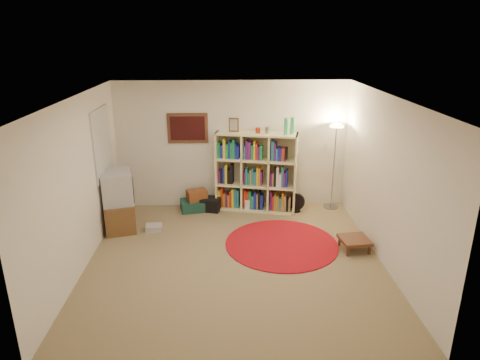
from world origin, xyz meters
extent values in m
cube|color=#887450|center=(0.00, 0.00, -0.01)|extent=(4.50, 4.50, 0.02)
cube|color=white|center=(0.00, 0.00, 2.51)|extent=(4.50, 4.50, 0.02)
cube|color=white|center=(0.00, 2.26, 1.25)|extent=(4.50, 0.02, 2.50)
cube|color=white|center=(0.00, -2.26, 1.25)|extent=(4.50, 0.02, 2.50)
cube|color=white|center=(-2.26, 0.00, 1.25)|extent=(0.02, 4.50, 2.50)
cube|color=white|center=(2.26, 0.00, 1.25)|extent=(0.02, 4.50, 2.50)
cube|color=#4F2B1B|center=(-0.85, 2.23, 1.60)|extent=(0.78, 0.04, 0.58)
cube|color=#460E0E|center=(-0.85, 2.21, 1.60)|extent=(0.66, 0.01, 0.46)
cube|color=white|center=(-2.23, 1.30, 1.55)|extent=(0.03, 1.00, 1.20)
cube|color=beige|center=(1.85, 2.24, 1.20)|extent=(0.08, 0.01, 0.12)
cube|color=#FFF4AA|center=(0.46, 2.00, 0.02)|extent=(1.61, 0.76, 0.03)
cube|color=#FFF4AA|center=(0.46, 2.00, 1.53)|extent=(1.61, 0.76, 0.03)
cube|color=#FFF4AA|center=(-0.28, 2.16, 0.78)|extent=(0.13, 0.44, 1.55)
cube|color=#FFF4AA|center=(1.20, 1.84, 0.78)|extent=(0.13, 0.44, 1.55)
cube|color=#FFF4AA|center=(0.51, 2.20, 0.78)|extent=(1.52, 0.35, 1.55)
cube|color=#FFF4AA|center=(0.21, 2.05, 0.78)|extent=(0.12, 0.42, 1.48)
cube|color=#FFF4AA|center=(0.71, 1.94, 0.78)|extent=(0.12, 0.42, 1.48)
cube|color=#FFF4AA|center=(0.46, 2.00, 0.52)|extent=(1.54, 0.73, 0.03)
cube|color=#FFF4AA|center=(0.46, 2.00, 1.03)|extent=(1.54, 0.73, 0.03)
cube|color=yellow|center=(-0.25, 2.11, 0.21)|extent=(0.08, 0.18, 0.34)
cube|color=red|center=(-0.20, 2.10, 0.24)|extent=(0.08, 0.18, 0.40)
cube|color=orange|center=(-0.15, 2.09, 0.17)|extent=(0.08, 0.18, 0.27)
cube|color=#5F1C71|center=(-0.11, 2.08, 0.17)|extent=(0.08, 0.18, 0.27)
cube|color=orange|center=(-0.06, 2.07, 0.16)|extent=(0.07, 0.18, 0.25)
cube|color=red|center=(-0.02, 2.06, 0.20)|extent=(0.07, 0.18, 0.33)
cube|color=yellow|center=(0.02, 2.05, 0.23)|extent=(0.08, 0.18, 0.39)
cube|color=teal|center=(0.07, 2.04, 0.24)|extent=(0.08, 0.18, 0.40)
cube|color=teal|center=(0.11, 2.03, 0.22)|extent=(0.08, 0.18, 0.36)
cube|color=#5F1C71|center=(-0.25, 2.11, 0.66)|extent=(0.09, 0.18, 0.25)
cube|color=black|center=(-0.20, 2.10, 0.68)|extent=(0.08, 0.18, 0.27)
cube|color=#1C27AA|center=(-0.15, 2.09, 0.70)|extent=(0.08, 0.18, 0.32)
cube|color=yellow|center=(-0.11, 2.08, 0.72)|extent=(0.08, 0.18, 0.37)
cube|color=black|center=(-0.06, 2.07, 0.68)|extent=(0.09, 0.18, 0.29)
cube|color=black|center=(-0.01, 2.06, 0.73)|extent=(0.09, 0.18, 0.38)
cube|color=#1C8D46|center=(-0.25, 2.11, 1.19)|extent=(0.09, 0.18, 0.31)
cube|color=#1C27AA|center=(-0.19, 2.10, 1.17)|extent=(0.09, 0.18, 0.25)
cube|color=yellow|center=(-0.14, 2.09, 1.23)|extent=(0.08, 0.18, 0.38)
cube|color=#1C8D46|center=(-0.09, 2.07, 1.19)|extent=(0.09, 0.18, 0.29)
cube|color=#1C27AA|center=(-0.04, 2.06, 1.22)|extent=(0.07, 0.18, 0.35)
cube|color=#1C8D46|center=(-0.01, 2.06, 1.20)|extent=(0.07, 0.18, 0.32)
cube|color=#1C8D46|center=(0.04, 2.05, 1.23)|extent=(0.09, 0.18, 0.38)
cube|color=#1C27AA|center=(0.08, 2.04, 1.19)|extent=(0.07, 0.18, 0.31)
cube|color=#1C27AA|center=(0.12, 2.03, 1.17)|extent=(0.08, 0.18, 0.26)
cube|color=red|center=(0.25, 2.00, 0.23)|extent=(0.08, 0.18, 0.38)
cube|color=red|center=(0.30, 1.99, 0.21)|extent=(0.08, 0.18, 0.35)
cube|color=#1C8D46|center=(0.35, 1.98, 0.22)|extent=(0.09, 0.18, 0.35)
cube|color=teal|center=(0.40, 1.97, 0.17)|extent=(0.08, 0.18, 0.27)
cube|color=#1C27AA|center=(0.45, 1.96, 0.22)|extent=(0.09, 0.18, 0.36)
cube|color=#9C8855|center=(0.50, 1.95, 0.20)|extent=(0.06, 0.18, 0.32)
cube|color=black|center=(0.53, 1.94, 0.22)|extent=(0.08, 0.18, 0.36)
cube|color=#1C27AA|center=(0.58, 1.93, 0.19)|extent=(0.08, 0.18, 0.30)
cube|color=#5F1C71|center=(0.25, 2.00, 0.67)|extent=(0.07, 0.18, 0.27)
cube|color=teal|center=(0.29, 1.99, 0.70)|extent=(0.07, 0.18, 0.32)
cube|color=#1C8D46|center=(0.33, 1.98, 0.66)|extent=(0.08, 0.18, 0.25)
cube|color=#9C8855|center=(0.37, 1.97, 0.69)|extent=(0.07, 0.18, 0.29)
cube|color=teal|center=(0.40, 1.97, 0.70)|extent=(0.07, 0.18, 0.32)
cube|color=teal|center=(0.44, 1.96, 0.67)|extent=(0.09, 0.18, 0.26)
cube|color=yellow|center=(0.49, 1.95, 0.71)|extent=(0.07, 0.18, 0.35)
cube|color=orange|center=(0.53, 1.94, 0.71)|extent=(0.07, 0.18, 0.34)
cube|color=#5F1C71|center=(0.56, 1.93, 0.68)|extent=(0.07, 0.18, 0.28)
cube|color=teal|center=(0.25, 2.00, 1.17)|extent=(0.07, 0.18, 0.27)
cube|color=#5F1C71|center=(0.29, 1.99, 1.22)|extent=(0.08, 0.18, 0.37)
cube|color=#5F1C71|center=(0.34, 1.98, 1.21)|extent=(0.09, 0.18, 0.35)
cube|color=#1C8D46|center=(0.39, 1.97, 1.18)|extent=(0.08, 0.18, 0.29)
cube|color=yellow|center=(0.43, 1.96, 1.23)|extent=(0.07, 0.18, 0.37)
cube|color=red|center=(0.47, 1.95, 1.21)|extent=(0.07, 0.18, 0.33)
cube|color=#5F1C71|center=(0.51, 1.94, 1.17)|extent=(0.08, 0.18, 0.27)
cube|color=#1C8D46|center=(0.55, 1.93, 1.18)|extent=(0.09, 0.18, 0.29)
cube|color=#5F1C71|center=(0.76, 1.89, 0.23)|extent=(0.08, 0.18, 0.38)
cube|color=red|center=(0.80, 1.88, 0.19)|extent=(0.07, 0.18, 0.29)
cube|color=#9C8855|center=(0.84, 1.87, 0.21)|extent=(0.07, 0.18, 0.33)
cube|color=orange|center=(0.88, 1.86, 0.19)|extent=(0.09, 0.18, 0.30)
cube|color=teal|center=(0.93, 1.85, 0.17)|extent=(0.09, 0.18, 0.26)
cube|color=orange|center=(0.98, 1.84, 0.22)|extent=(0.08, 0.18, 0.37)
cube|color=#9C8855|center=(1.03, 1.83, 0.19)|extent=(0.08, 0.18, 0.31)
cube|color=black|center=(1.07, 1.82, 0.16)|extent=(0.08, 0.18, 0.24)
cube|color=#9C8855|center=(1.11, 1.81, 0.18)|extent=(0.07, 0.18, 0.29)
cube|color=#5F1C71|center=(0.75, 1.89, 0.67)|extent=(0.07, 0.18, 0.25)
cube|color=#9C8855|center=(0.79, 1.88, 0.67)|extent=(0.07, 0.18, 0.26)
cube|color=black|center=(0.83, 1.87, 0.72)|extent=(0.08, 0.18, 0.35)
cube|color=white|center=(0.87, 1.86, 0.73)|extent=(0.08, 0.18, 0.38)
cube|color=white|center=(0.92, 1.85, 0.67)|extent=(0.08, 0.18, 0.25)
cube|color=teal|center=(0.96, 1.85, 0.74)|extent=(0.07, 0.18, 0.40)
cube|color=#5F1C71|center=(1.00, 1.84, 0.68)|extent=(0.08, 0.18, 0.29)
cube|color=#1C27AA|center=(1.04, 1.83, 0.70)|extent=(0.07, 0.18, 0.33)
cube|color=teal|center=(0.76, 1.89, 1.23)|extent=(0.09, 0.18, 0.38)
cube|color=#5F1C71|center=(0.81, 1.88, 1.22)|extent=(0.07, 0.18, 0.35)
cube|color=teal|center=(0.84, 1.87, 1.16)|extent=(0.07, 0.18, 0.25)
cube|color=#1C27AA|center=(0.88, 1.86, 1.17)|extent=(0.07, 0.18, 0.27)
cube|color=#1C27AA|center=(0.91, 1.86, 1.17)|extent=(0.07, 0.18, 0.26)
cube|color=red|center=(0.96, 1.85, 1.17)|extent=(0.09, 0.18, 0.26)
cube|color=black|center=(1.01, 1.83, 1.17)|extent=(0.08, 0.18, 0.26)
cube|color=#4F2B1B|center=(0.03, 2.12, 1.68)|extent=(0.19, 0.06, 0.27)
cube|color=#AA9F8D|center=(0.03, 2.10, 1.68)|extent=(0.14, 0.04, 0.21)
cylinder|color=#B82B11|center=(0.48, 1.99, 1.60)|extent=(0.11, 0.11, 0.10)
cylinder|color=#98979B|center=(0.66, 1.96, 1.61)|extent=(0.09, 0.09, 0.12)
cylinder|color=#4ECD7D|center=(0.99, 1.84, 1.71)|extent=(0.11, 0.11, 0.31)
cylinder|color=#4ECD7D|center=(1.12, 1.89, 1.71)|extent=(0.11, 0.11, 0.31)
cylinder|color=#98979B|center=(1.98, 2.01, 0.01)|extent=(0.30, 0.30, 0.03)
cylinder|color=#98979B|center=(1.98, 2.01, 0.83)|extent=(0.03, 0.03, 1.60)
cone|color=#98979B|center=(1.98, 2.01, 1.66)|extent=(0.36, 0.36, 0.13)
cylinder|color=#FFD88C|center=(1.98, 2.01, 1.66)|extent=(0.29, 0.29, 0.02)
cylinder|color=black|center=(1.25, 1.85, 0.01)|extent=(0.22, 0.22, 0.03)
cylinder|color=black|center=(1.25, 1.85, 0.10)|extent=(0.04, 0.04, 0.14)
cylinder|color=black|center=(1.24, 1.83, 0.22)|extent=(0.34, 0.16, 0.33)
cube|color=brown|center=(-2.03, 1.19, 0.25)|extent=(0.69, 0.85, 0.51)
cube|color=#B8B7BC|center=(-2.03, 1.19, 0.79)|extent=(0.66, 0.73, 0.56)
cube|color=black|center=(-1.78, 1.27, 0.79)|extent=(0.16, 0.51, 0.47)
cube|color=black|center=(-1.78, 1.27, 0.79)|extent=(0.14, 0.45, 0.41)
cube|color=#B8B7BC|center=(-1.42, 1.10, 0.05)|extent=(0.30, 0.25, 0.09)
cube|color=#153C32|center=(-0.71, 2.00, 0.10)|extent=(0.69, 0.52, 0.20)
cube|color=brown|center=(-0.70, 2.00, 0.31)|extent=(0.45, 0.38, 0.21)
cube|color=black|center=(-0.43, 1.96, 0.13)|extent=(0.43, 0.39, 0.26)
cylinder|color=white|center=(0.29, 1.90, 0.11)|extent=(0.13, 0.13, 0.22)
cylinder|color=maroon|center=(0.79, 0.48, 0.01)|extent=(1.87, 1.87, 0.02)
cube|color=#4F2B1B|center=(1.94, 0.25, 0.18)|extent=(0.50, 0.50, 0.05)
cube|color=#4F2B1B|center=(1.78, 0.05, 0.08)|extent=(0.04, 0.04, 0.16)
cube|color=#4F2B1B|center=(2.14, 0.09, 0.08)|extent=(0.04, 0.04, 0.16)
cube|color=#4F2B1B|center=(1.74, 0.40, 0.08)|extent=(0.04, 0.04, 0.16)
cube|color=#4F2B1B|center=(2.10, 0.44, 0.08)|extent=(0.04, 0.04, 0.16)
camera|label=1|loc=(-0.12, -5.87, 3.35)|focal=32.00mm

